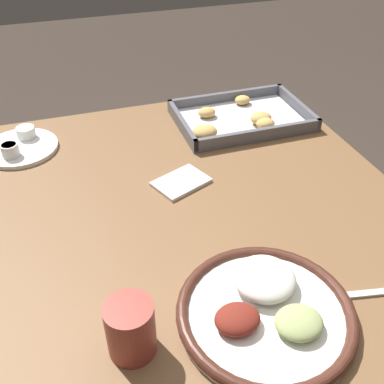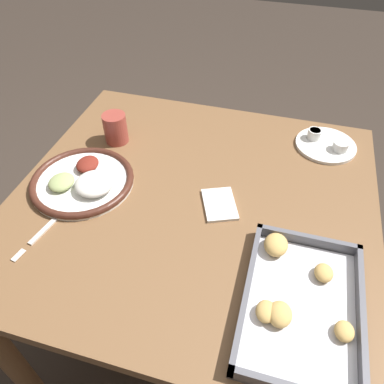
{
  "view_description": "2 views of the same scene",
  "coord_description": "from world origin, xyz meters",
  "px_view_note": "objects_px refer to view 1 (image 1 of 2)",
  "views": [
    {
      "loc": [
        -0.22,
        -0.69,
        1.32
      ],
      "look_at": [
        0.01,
        0.0,
        0.76
      ],
      "focal_mm": 42.0,
      "sensor_mm": 36.0,
      "label": 1
    },
    {
      "loc": [
        0.67,
        0.19,
        1.44
      ],
      "look_at": [
        0.01,
        0.0,
        0.76
      ],
      "focal_mm": 35.0,
      "sensor_mm": 36.0,
      "label": 2
    }
  ],
  "objects_px": {
    "drinking_cup": "(131,329)",
    "napkin": "(181,182)",
    "fork": "(363,294)",
    "saucer_plate": "(20,146)",
    "baking_tray": "(239,118)",
    "dinner_plate": "(266,309)"
  },
  "relations": [
    {
      "from": "saucer_plate",
      "to": "napkin",
      "type": "bearing_deg",
      "value": -37.77
    },
    {
      "from": "drinking_cup",
      "to": "napkin",
      "type": "height_order",
      "value": "drinking_cup"
    },
    {
      "from": "saucer_plate",
      "to": "napkin",
      "type": "height_order",
      "value": "saucer_plate"
    },
    {
      "from": "saucer_plate",
      "to": "drinking_cup",
      "type": "xyz_separation_m",
      "value": [
        0.15,
        -0.63,
        0.04
      ]
    },
    {
      "from": "dinner_plate",
      "to": "baking_tray",
      "type": "xyz_separation_m",
      "value": [
        0.21,
        0.59,
        0.0
      ]
    },
    {
      "from": "fork",
      "to": "saucer_plate",
      "type": "distance_m",
      "value": 0.84
    },
    {
      "from": "dinner_plate",
      "to": "fork",
      "type": "distance_m",
      "value": 0.17
    },
    {
      "from": "dinner_plate",
      "to": "drinking_cup",
      "type": "relative_size",
      "value": 3.06
    },
    {
      "from": "dinner_plate",
      "to": "drinking_cup",
      "type": "height_order",
      "value": "drinking_cup"
    },
    {
      "from": "saucer_plate",
      "to": "baking_tray",
      "type": "distance_m",
      "value": 0.56
    },
    {
      "from": "napkin",
      "to": "saucer_plate",
      "type": "bearing_deg",
      "value": 142.23
    },
    {
      "from": "napkin",
      "to": "baking_tray",
      "type": "bearing_deg",
      "value": 43.36
    },
    {
      "from": "baking_tray",
      "to": "drinking_cup",
      "type": "height_order",
      "value": "drinking_cup"
    },
    {
      "from": "drinking_cup",
      "to": "napkin",
      "type": "bearing_deg",
      "value": 63.21
    },
    {
      "from": "fork",
      "to": "saucer_plate",
      "type": "height_order",
      "value": "saucer_plate"
    },
    {
      "from": "baking_tray",
      "to": "dinner_plate",
      "type": "bearing_deg",
      "value": -109.11
    },
    {
      "from": "dinner_plate",
      "to": "fork",
      "type": "bearing_deg",
      "value": -4.77
    },
    {
      "from": "drinking_cup",
      "to": "napkin",
      "type": "xyz_separation_m",
      "value": [
        0.19,
        0.37,
        -0.04
      ]
    },
    {
      "from": "drinking_cup",
      "to": "saucer_plate",
      "type": "bearing_deg",
      "value": 103.08
    },
    {
      "from": "saucer_plate",
      "to": "baking_tray",
      "type": "height_order",
      "value": "baking_tray"
    },
    {
      "from": "dinner_plate",
      "to": "fork",
      "type": "height_order",
      "value": "dinner_plate"
    },
    {
      "from": "dinner_plate",
      "to": "saucer_plate",
      "type": "xyz_separation_m",
      "value": [
        -0.36,
        0.63,
        -0.0
      ]
    }
  ]
}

